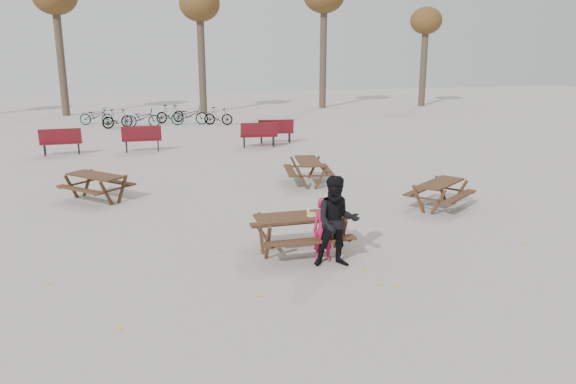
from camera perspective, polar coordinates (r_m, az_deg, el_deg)
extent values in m
plane|color=gray|center=(11.30, 1.33, -6.16)|extent=(80.00, 80.00, 0.00)
cube|color=#331B12|center=(11.05, 1.36, -2.52)|extent=(1.80, 0.70, 0.05)
cube|color=#331B12|center=(10.60, 2.27, -4.99)|extent=(1.80, 0.25, 0.05)
cube|color=#331B12|center=(11.69, 0.51, -3.09)|extent=(1.80, 0.25, 0.05)
cylinder|color=#331B12|center=(10.72, -2.06, -5.25)|extent=(0.08, 0.08, 0.73)
cylinder|color=#331B12|center=(11.27, -2.76, -4.25)|extent=(0.08, 0.08, 0.73)
cylinder|color=#331B12|center=(11.13, 5.50, -4.55)|extent=(0.08, 0.08, 0.73)
cylinder|color=#331B12|center=(11.66, 4.47, -3.62)|extent=(0.08, 0.08, 0.73)
cube|color=white|center=(11.00, 2.47, -2.38)|extent=(0.18, 0.11, 0.03)
ellipsoid|color=tan|center=(10.99, 2.48, -2.17)|extent=(0.14, 0.06, 0.05)
cylinder|color=silver|center=(10.99, 2.09, -2.09)|extent=(0.06, 0.06, 0.15)
cylinder|color=#FDA10D|center=(10.99, 2.09, -2.18)|extent=(0.07, 0.07, 0.05)
cylinder|color=white|center=(10.96, 2.09, -1.66)|extent=(0.03, 0.03, 0.02)
imported|color=#B5163D|center=(10.70, 3.67, -3.84)|extent=(0.48, 0.33, 1.25)
imported|color=black|center=(10.40, 4.99, -3.02)|extent=(0.95, 0.81, 1.73)
imported|color=black|center=(31.14, -18.90, 7.31)|extent=(1.83, 1.03, 0.91)
imported|color=black|center=(29.57, -16.94, 7.15)|extent=(1.63, 1.02, 0.95)
imported|color=black|center=(29.64, -14.58, 7.31)|extent=(1.84, 0.81, 0.94)
imported|color=black|center=(30.90, -11.90, 7.79)|extent=(1.67, 1.07, 0.97)
imported|color=black|center=(29.95, -9.97, 7.70)|extent=(1.95, 0.82, 1.00)
imported|color=black|center=(29.67, -7.10, 7.66)|extent=(1.58, 1.03, 0.92)
cylinder|color=#382B21|center=(35.85, -22.05, 12.23)|extent=(0.44, 0.44, 6.30)
cylinder|color=#382B21|center=(34.87, -8.75, 12.78)|extent=(0.44, 0.44, 5.95)
ellipsoid|color=brown|center=(34.93, -8.98, 18.36)|extent=(2.38, 2.38, 2.02)
cylinder|color=#382B21|center=(37.60, 3.59, 13.57)|extent=(0.44, 0.44, 6.65)
cylinder|color=#382B21|center=(39.96, 13.59, 12.26)|extent=(0.44, 0.44, 5.25)
ellipsoid|color=brown|center=(39.97, 13.86, 16.55)|extent=(2.10, 2.10, 1.79)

